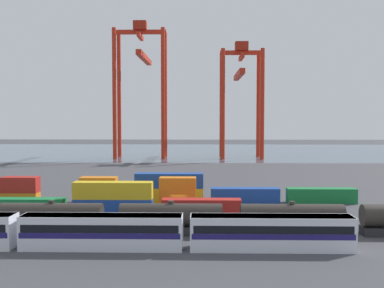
# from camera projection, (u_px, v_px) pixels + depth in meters

# --- Properties ---
(ground_plane) EXTENTS (420.00, 420.00, 0.00)m
(ground_plane) POSITION_uv_depth(u_px,v_px,m) (187.00, 178.00, 116.82)
(ground_plane) COLOR #424247
(harbour_water) EXTENTS (400.00, 110.00, 0.01)m
(harbour_water) POSITION_uv_depth(u_px,v_px,m) (194.00, 151.00, 211.53)
(harbour_water) COLOR #475B6B
(harbour_water) RESTS_ON ground_plane
(passenger_train) EXTENTS (57.18, 3.14, 3.90)m
(passenger_train) POSITION_uv_depth(u_px,v_px,m) (102.00, 230.00, 53.62)
(passenger_train) COLOR silver
(passenger_train) RESTS_ON ground_plane
(freight_tank_row) EXTENTS (59.84, 2.86, 4.32)m
(freight_tank_row) POSITION_uv_depth(u_px,v_px,m) (231.00, 219.00, 60.30)
(freight_tank_row) COLOR #232326
(freight_tank_row) RESTS_ON ground_plane
(shipping_container_1) EXTENTS (12.10, 2.44, 2.60)m
(shipping_container_1) POSITION_uv_depth(u_px,v_px,m) (26.00, 207.00, 72.36)
(shipping_container_1) COLOR #197538
(shipping_container_1) RESTS_ON ground_plane
(shipping_container_2) EXTENTS (12.10, 2.44, 2.60)m
(shipping_container_2) POSITION_uv_depth(u_px,v_px,m) (113.00, 207.00, 72.06)
(shipping_container_2) COLOR #1C4299
(shipping_container_2) RESTS_ON ground_plane
(shipping_container_3) EXTENTS (12.10, 2.44, 2.60)m
(shipping_container_3) POSITION_uv_depth(u_px,v_px,m) (113.00, 190.00, 71.91)
(shipping_container_3) COLOR gold
(shipping_container_3) RESTS_ON shipping_container_2
(shipping_container_4) EXTENTS (12.10, 2.44, 2.60)m
(shipping_container_4) POSITION_uv_depth(u_px,v_px,m) (201.00, 207.00, 71.75)
(shipping_container_4) COLOR #AD211C
(shipping_container_4) RESTS_ON ground_plane
(shipping_container_7) EXTENTS (6.04, 2.44, 2.60)m
(shipping_container_7) POSITION_uv_depth(u_px,v_px,m) (20.00, 200.00, 78.13)
(shipping_container_7) COLOR orange
(shipping_container_7) RESTS_ON ground_plane
(shipping_container_8) EXTENTS (6.04, 2.44, 2.60)m
(shipping_container_8) POSITION_uv_depth(u_px,v_px,m) (20.00, 185.00, 77.99)
(shipping_container_8) COLOR #AD211C
(shipping_container_8) RESTS_ON shipping_container_7
(shipping_container_9) EXTENTS (6.04, 2.44, 2.60)m
(shipping_container_9) POSITION_uv_depth(u_px,v_px,m) (99.00, 200.00, 77.83)
(shipping_container_9) COLOR orange
(shipping_container_9) RESTS_ON ground_plane
(shipping_container_10) EXTENTS (6.04, 2.44, 2.60)m
(shipping_container_10) POSITION_uv_depth(u_px,v_px,m) (99.00, 185.00, 77.69)
(shipping_container_10) COLOR orange
(shipping_container_10) RESTS_ON shipping_container_9
(shipping_container_11) EXTENTS (6.04, 2.44, 2.60)m
(shipping_container_11) POSITION_uv_depth(u_px,v_px,m) (178.00, 201.00, 77.53)
(shipping_container_11) COLOR orange
(shipping_container_11) RESTS_ON ground_plane
(shipping_container_12) EXTENTS (6.04, 2.44, 2.60)m
(shipping_container_12) POSITION_uv_depth(u_px,v_px,m) (178.00, 185.00, 77.39)
(shipping_container_12) COLOR orange
(shipping_container_12) RESTS_ON shipping_container_11
(shipping_container_13) EXTENTS (6.04, 2.44, 2.60)m
(shipping_container_13) POSITION_uv_depth(u_px,v_px,m) (19.00, 194.00, 83.88)
(shipping_container_13) COLOR gold
(shipping_container_13) RESTS_ON ground_plane
(shipping_container_14) EXTENTS (6.04, 2.44, 2.60)m
(shipping_container_14) POSITION_uv_depth(u_px,v_px,m) (94.00, 195.00, 83.58)
(shipping_container_14) COLOR maroon
(shipping_container_14) RESTS_ON ground_plane
(shipping_container_15) EXTENTS (12.10, 2.44, 2.60)m
(shipping_container_15) POSITION_uv_depth(u_px,v_px,m) (169.00, 195.00, 83.27)
(shipping_container_15) COLOR gold
(shipping_container_15) RESTS_ON ground_plane
(shipping_container_16) EXTENTS (12.10, 2.44, 2.60)m
(shipping_container_16) POSITION_uv_depth(u_px,v_px,m) (169.00, 181.00, 83.13)
(shipping_container_16) COLOR #1C4299
(shipping_container_16) RESTS_ON shipping_container_15
(shipping_container_17) EXTENTS (12.10, 2.44, 2.60)m
(shipping_container_17) POSITION_uv_depth(u_px,v_px,m) (245.00, 195.00, 82.97)
(shipping_container_17) COLOR #1C4299
(shipping_container_17) RESTS_ON ground_plane
(shipping_container_18) EXTENTS (12.10, 2.44, 2.60)m
(shipping_container_18) POSITION_uv_depth(u_px,v_px,m) (321.00, 196.00, 82.66)
(shipping_container_18) COLOR #197538
(shipping_container_18) RESTS_ON ground_plane
(gantry_crane_west) EXTENTS (19.42, 35.46, 51.01)m
(gantry_crane_west) POSITION_uv_depth(u_px,v_px,m) (141.00, 75.00, 177.85)
(gantry_crane_west) COLOR red
(gantry_crane_west) RESTS_ON ground_plane
(gantry_crane_central) EXTENTS (15.82, 35.79, 43.24)m
(gantry_crane_central) POSITION_uv_depth(u_px,v_px,m) (241.00, 87.00, 177.40)
(gantry_crane_central) COLOR red
(gantry_crane_central) RESTS_ON ground_plane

